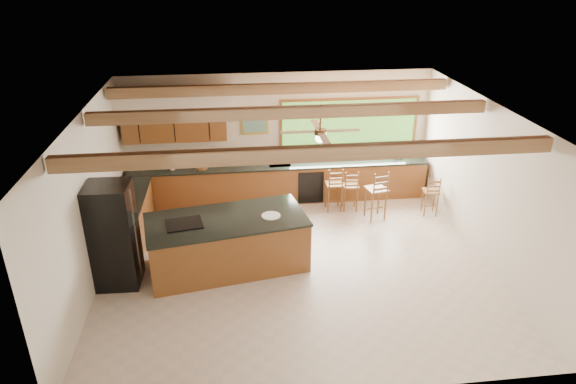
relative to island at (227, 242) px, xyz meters
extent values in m
plane|color=beige|center=(1.28, -0.12, -0.51)|extent=(7.20, 7.20, 0.00)
cube|color=beige|center=(1.28, 3.13, 0.99)|extent=(7.20, 0.04, 3.00)
cube|color=beige|center=(1.28, -3.37, 0.99)|extent=(7.20, 0.04, 3.00)
cube|color=beige|center=(-2.32, -0.12, 0.99)|extent=(0.04, 6.50, 3.00)
cube|color=beige|center=(4.88, -0.12, 0.99)|extent=(0.04, 6.50, 3.00)
cube|color=#99684C|center=(1.28, -0.12, 2.49)|extent=(7.20, 6.50, 0.04)
cube|color=olive|center=(1.28, -1.72, 2.35)|extent=(7.10, 0.15, 0.22)
cube|color=olive|center=(1.28, 0.38, 2.35)|extent=(7.10, 0.15, 0.22)
cube|color=olive|center=(1.28, 2.18, 2.35)|extent=(7.10, 0.15, 0.22)
cube|color=brown|center=(-1.07, 2.94, 1.39)|extent=(2.30, 0.35, 0.70)
cube|color=silver|center=(-1.07, 2.87, 1.99)|extent=(2.60, 0.50, 0.48)
cylinder|color=#FFEABF|center=(-1.77, 2.87, 1.76)|extent=(0.10, 0.10, 0.01)
cylinder|color=#FFEABF|center=(-0.37, 2.87, 1.76)|extent=(0.10, 0.10, 0.01)
cube|color=#73C546|center=(2.98, 3.10, 1.16)|extent=(3.20, 0.04, 1.30)
cube|color=#B09A36|center=(0.73, 3.10, 1.34)|extent=(0.64, 0.03, 0.54)
cube|color=#407455|center=(0.73, 3.08, 1.34)|extent=(0.54, 0.01, 0.44)
cube|color=brown|center=(1.28, 2.79, -0.07)|extent=(7.00, 0.65, 0.88)
cube|color=black|center=(1.28, 2.79, 0.39)|extent=(7.04, 0.69, 0.04)
cube|color=brown|center=(-1.98, 1.23, -0.07)|extent=(0.65, 2.35, 0.88)
cube|color=black|center=(-1.98, 1.23, 0.39)|extent=(0.69, 2.39, 0.04)
cube|color=black|center=(1.98, 2.46, -0.09)|extent=(0.60, 0.02, 0.78)
cube|color=silver|center=(1.28, 2.79, 0.40)|extent=(0.50, 0.38, 0.03)
cylinder|color=silver|center=(1.28, 2.99, 0.56)|extent=(0.03, 0.03, 0.30)
cylinder|color=silver|center=(1.28, 2.89, 0.69)|extent=(0.03, 0.20, 0.03)
cylinder|color=white|center=(-1.20, 2.72, 0.54)|extent=(0.10, 0.10, 0.25)
cylinder|color=#183D1A|center=(-1.56, 2.85, 0.52)|extent=(0.06, 0.06, 0.22)
cylinder|color=#183D1A|center=(-1.27, 2.81, 0.50)|extent=(0.05, 0.05, 0.18)
cube|color=black|center=(4.17, 2.86, 0.46)|extent=(0.23, 0.19, 0.09)
cube|color=brown|center=(0.00, 0.00, -0.02)|extent=(3.05, 1.80, 0.97)
cube|color=black|center=(0.00, 0.00, 0.48)|extent=(3.10, 1.85, 0.04)
cube|color=black|center=(-0.74, -0.13, 0.51)|extent=(0.72, 0.61, 0.02)
cylinder|color=white|center=(0.83, 0.00, 0.51)|extent=(0.35, 0.35, 0.02)
cube|color=black|center=(-1.94, -0.30, 0.45)|extent=(0.77, 0.75, 1.91)
cube|color=silver|center=(-1.57, -0.30, 0.45)|extent=(0.02, 0.05, 1.76)
cube|color=brown|center=(2.83, 2.08, 0.10)|extent=(0.39, 0.39, 0.04)
cylinder|color=brown|center=(2.69, 1.94, -0.22)|extent=(0.03, 0.03, 0.58)
cylinder|color=brown|center=(2.97, 1.94, -0.22)|extent=(0.03, 0.03, 0.58)
cylinder|color=brown|center=(2.69, 2.22, -0.22)|extent=(0.03, 0.03, 0.58)
cylinder|color=brown|center=(2.97, 2.22, -0.22)|extent=(0.03, 0.03, 0.58)
cube|color=brown|center=(3.29, 1.59, 0.20)|extent=(0.49, 0.49, 0.04)
cylinder|color=brown|center=(3.13, 1.42, -0.17)|extent=(0.04, 0.04, 0.68)
cylinder|color=brown|center=(3.46, 1.42, -0.17)|extent=(0.04, 0.04, 0.68)
cylinder|color=brown|center=(3.13, 1.76, -0.17)|extent=(0.04, 0.04, 0.68)
cylinder|color=brown|center=(3.46, 1.76, -0.17)|extent=(0.04, 0.04, 0.68)
cube|color=brown|center=(2.46, 2.12, 0.13)|extent=(0.38, 0.38, 0.04)
cylinder|color=brown|center=(2.31, 1.97, -0.20)|extent=(0.04, 0.04, 0.62)
cylinder|color=brown|center=(2.61, 1.97, -0.20)|extent=(0.04, 0.04, 0.62)
cylinder|color=brown|center=(2.31, 2.27, -0.20)|extent=(0.04, 0.04, 0.62)
cylinder|color=brown|center=(2.61, 2.27, -0.20)|extent=(0.04, 0.04, 0.62)
cube|color=brown|center=(4.58, 1.63, 0.07)|extent=(0.38, 0.38, 0.04)
cylinder|color=brown|center=(4.44, 1.50, -0.23)|extent=(0.03, 0.03, 0.56)
cylinder|color=brown|center=(4.71, 1.50, -0.23)|extent=(0.03, 0.03, 0.56)
cylinder|color=brown|center=(4.44, 1.76, -0.23)|extent=(0.03, 0.03, 0.56)
cylinder|color=brown|center=(4.71, 1.76, -0.23)|extent=(0.03, 0.03, 0.56)
camera|label=1|loc=(0.15, -8.37, 4.87)|focal=32.00mm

